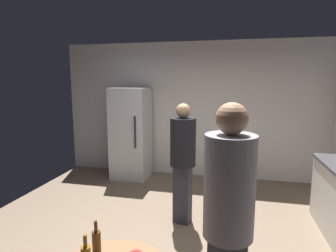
% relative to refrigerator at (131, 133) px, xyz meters
% --- Properties ---
extents(ground_plane, '(5.20, 5.20, 0.10)m').
position_rel_refrigerator_xyz_m(ground_plane, '(1.14, -2.20, -0.95)').
color(ground_plane, '#7A6651').
extents(wall_back, '(5.32, 0.06, 2.70)m').
position_rel_refrigerator_xyz_m(wall_back, '(1.14, 0.43, 0.45)').
color(wall_back, silver).
rests_on(wall_back, ground_plane).
extents(refrigerator, '(0.70, 0.68, 1.80)m').
position_rel_refrigerator_xyz_m(refrigerator, '(0.00, 0.00, 0.00)').
color(refrigerator, silver).
rests_on(refrigerator, ground_plane).
extents(beer_bottle_brown, '(0.06, 0.06, 0.23)m').
position_rel_refrigerator_xyz_m(beer_bottle_brown, '(1.04, -3.48, -0.08)').
color(beer_bottle_brown, '#593314').
rests_on(beer_bottle_brown, foreground_table).
extents(person_in_gray_shirt, '(0.48, 0.48, 1.79)m').
position_rel_refrigerator_xyz_m(person_in_gray_shirt, '(1.93, -3.32, 0.15)').
color(person_in_gray_shirt, '#2D2D38').
rests_on(person_in_gray_shirt, ground_plane).
extents(person_in_black_shirt, '(0.41, 0.41, 1.64)m').
position_rel_refrigerator_xyz_m(person_in_black_shirt, '(1.32, -1.58, 0.06)').
color(person_in_black_shirt, '#2D2D38').
rests_on(person_in_black_shirt, ground_plane).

